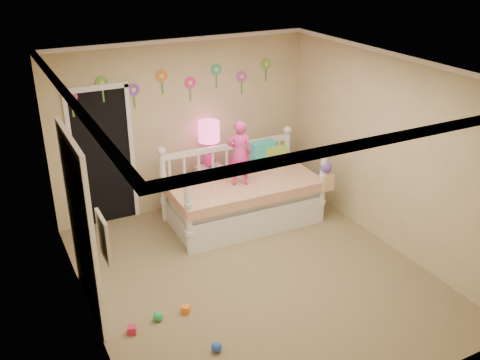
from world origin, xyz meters
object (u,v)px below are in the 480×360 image
nightstand (210,185)px  table_lamp (209,137)px  child (239,153)px  daybed (243,184)px

nightstand → table_lamp: size_ratio=0.89×
child → table_lamp: bearing=-61.4°
daybed → nightstand: 0.80m
daybed → nightstand: size_ratio=3.40×
child → table_lamp: (-0.10, 0.81, -0.01)m
table_lamp → daybed: bearing=-74.4°
nightstand → table_lamp: table_lamp is taller
child → table_lamp: 0.82m
daybed → nightstand: daybed is taller
nightstand → child: bearing=-92.3°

